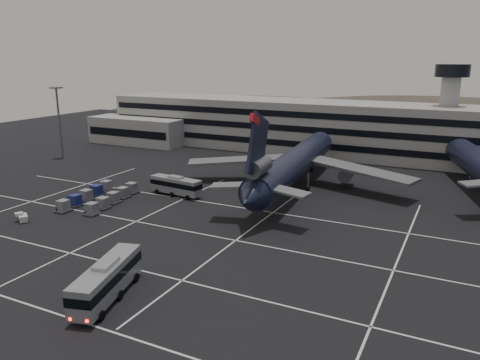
% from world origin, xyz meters
% --- Properties ---
extents(ground, '(260.00, 260.00, 0.00)m').
position_xyz_m(ground, '(0.00, 0.00, 0.00)').
color(ground, black).
rests_on(ground, ground).
extents(lane_markings, '(90.00, 55.62, 0.01)m').
position_xyz_m(lane_markings, '(0.95, 0.72, 0.01)').
color(lane_markings, silver).
rests_on(lane_markings, ground).
extents(terminal, '(125.00, 26.00, 24.00)m').
position_xyz_m(terminal, '(-2.95, 71.14, 6.93)').
color(terminal, gray).
rests_on(terminal, ground).
extents(hills, '(352.00, 180.00, 44.00)m').
position_xyz_m(hills, '(17.99, 170.00, -12.07)').
color(hills, '#38332B').
rests_on(hills, ground).
extents(lightpole_left, '(2.40, 2.40, 18.28)m').
position_xyz_m(lightpole_left, '(-55.00, 35.00, 11.82)').
color(lightpole_left, slate).
rests_on(lightpole_left, ground).
extents(trijet_main, '(47.26, 57.70, 18.08)m').
position_xyz_m(trijet_main, '(10.00, 33.72, 5.25)').
color(trijet_main, black).
rests_on(trijet_main, ground).
extents(trijet_far, '(24.71, 56.64, 18.08)m').
position_xyz_m(trijet_far, '(41.76, 52.81, 5.43)').
color(trijet_far, black).
rests_on(trijet_far, ground).
extents(bus_near, '(6.02, 12.64, 4.36)m').
position_xyz_m(bus_near, '(7.09, -17.15, 2.38)').
color(bus_near, gray).
rests_on(bus_near, ground).
extents(bus_far, '(10.98, 3.61, 3.81)m').
position_xyz_m(bus_far, '(-8.52, 19.18, 2.08)').
color(bus_far, gray).
rests_on(bus_far, ground).
extents(tug_b, '(2.72, 2.46, 1.50)m').
position_xyz_m(tug_b, '(-22.26, -4.09, 0.67)').
color(tug_b, silver).
rests_on(tug_b, ground).
extents(uld_cluster, '(10.40, 16.99, 2.07)m').
position_xyz_m(uld_cluster, '(-18.65, 9.49, 1.01)').
color(uld_cluster, '#2D2D30').
rests_on(uld_cluster, ground).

